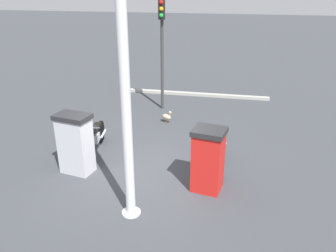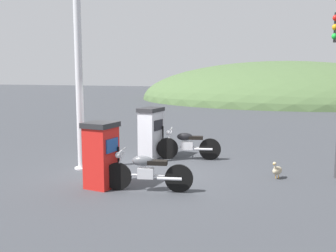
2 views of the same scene
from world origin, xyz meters
name	(u,v)px [view 1 (image 1 of 2)]	position (x,y,z in m)	size (l,w,h in m)	color
ground_plane	(145,171)	(0.00, 0.00, 0.00)	(120.00, 120.00, 0.00)	#383A3F
fuel_pump_near	(208,159)	(-0.43, -1.69, 0.78)	(0.77, 0.81, 1.54)	red
fuel_pump_far	(75,143)	(-0.43, 1.69, 0.80)	(0.70, 0.94, 1.58)	silver
motorcycle_near_pump	(213,150)	(0.69, -1.67, 0.47)	(2.03, 0.60, 0.96)	black
motorcycle_far_pump	(95,136)	(0.76, 1.73, 0.47)	(1.95, 0.63, 0.97)	black
wandering_duck	(167,117)	(3.48, 0.30, 0.22)	(0.33, 0.45, 0.46)	tan
roadside_traffic_light	(162,37)	(4.86, 0.84, 2.80)	(0.39, 0.27, 4.13)	#38383A
canopy_support_pole	(126,114)	(-1.78, -0.27, 2.25)	(0.40, 0.40, 4.66)	silver
road_edge_kerb	(193,94)	(6.95, 0.00, 0.06)	(0.48, 6.65, 0.12)	#9E9E93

